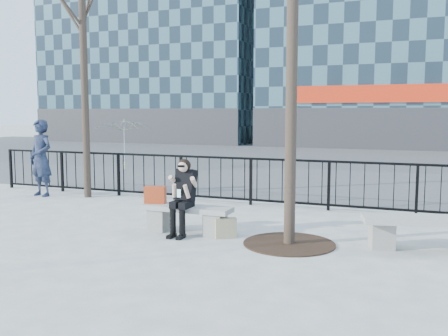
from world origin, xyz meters
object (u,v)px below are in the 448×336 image
at_px(bench_second, 423,230).
at_px(standing_man, 41,158).
at_px(bench_main, 187,216).
at_px(seated_woman, 183,197).

relative_size(bench_second, standing_man, 0.94).
height_order(bench_main, bench_second, bench_second).
bearing_deg(seated_woman, standing_man, 155.54).
distance_m(bench_second, standing_man, 9.34).
distance_m(seated_woman, standing_man, 5.71).
distance_m(bench_second, seated_woman, 3.96).
height_order(bench_second, standing_man, standing_man).
xyz_separation_m(bench_second, seated_woman, (-3.93, -0.42, 0.33)).
bearing_deg(bench_main, bench_second, 3.80).
distance_m(bench_main, standing_man, 5.68).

